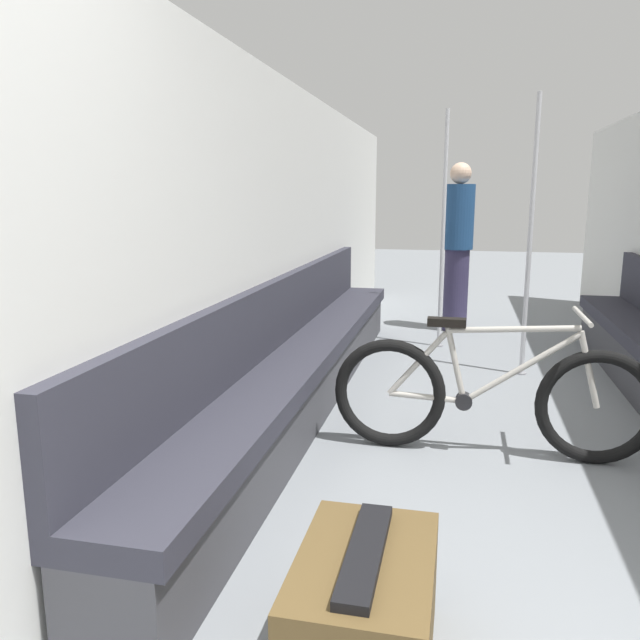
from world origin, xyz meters
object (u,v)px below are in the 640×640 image
(grab_pole_far, at_px, (530,243))
(passenger_standing, at_px, (458,245))
(bench_seat_row_left, at_px, (303,364))
(grab_pole_near, at_px, (443,235))
(bicycle, at_px, (489,397))
(luggage_bag, at_px, (364,611))

(grab_pole_far, bearing_deg, passenger_standing, 109.41)
(grab_pole_far, bearing_deg, bench_seat_row_left, -142.88)
(grab_pole_near, bearing_deg, bicycle, -81.93)
(bicycle, relative_size, grab_pole_near, 0.80)
(bicycle, relative_size, passenger_standing, 0.99)
(bench_seat_row_left, relative_size, passenger_standing, 2.88)
(bench_seat_row_left, xyz_separation_m, bicycle, (1.16, -0.52, 0.03))
(passenger_standing, xyz_separation_m, luggage_bag, (-0.20, -4.84, -0.69))
(grab_pole_far, relative_size, passenger_standing, 1.25)
(bicycle, distance_m, grab_pole_far, 1.81)
(grab_pole_far, xyz_separation_m, passenger_standing, (-0.54, 1.52, -0.15))
(luggage_bag, bearing_deg, grab_pole_near, 89.07)
(grab_pole_near, bearing_deg, luggage_bag, -90.93)
(grab_pole_far, bearing_deg, grab_pole_near, 130.30)
(bench_seat_row_left, xyz_separation_m, passenger_standing, (0.94, 2.64, 0.58))
(passenger_standing, relative_size, luggage_bag, 2.77)
(grab_pole_near, height_order, passenger_standing, grab_pole_near)
(bench_seat_row_left, bearing_deg, bicycle, -24.37)
(bench_seat_row_left, distance_m, passenger_standing, 2.86)
(bench_seat_row_left, distance_m, luggage_bag, 2.32)
(bench_seat_row_left, relative_size, bicycle, 2.90)
(bicycle, relative_size, grab_pole_far, 0.80)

